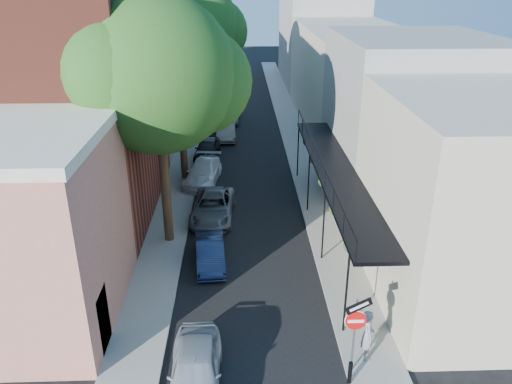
{
  "coord_description": "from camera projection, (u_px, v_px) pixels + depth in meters",
  "views": [
    {
      "loc": [
        -0.35,
        -11.33,
        11.94
      ],
      "look_at": [
        0.38,
        9.41,
        2.8
      ],
      "focal_mm": 35.0,
      "sensor_mm": 36.0,
      "label": 1
    }
  ],
  "objects": [
    {
      "name": "sidewalk_right",
      "position": [
        290.0,
        124.0,
        42.73
      ],
      "size": [
        2.0,
        64.0,
        0.12
      ],
      "primitive_type": "cube",
      "color": "gray",
      "rests_on": "ground"
    },
    {
      "name": "oak_near",
      "position": [
        168.0,
        77.0,
        21.29
      ],
      "size": [
        7.48,
        6.8,
        11.42
      ],
      "color": "#372616",
      "rests_on": "ground"
    },
    {
      "name": "parked_car_d",
      "position": [
        203.0,
        173.0,
        30.69
      ],
      "size": [
        2.41,
        4.8,
        1.34
      ],
      "primitive_type": "imported",
      "rotation": [
        0.0,
        0.0,
        -0.12
      ],
      "color": "white",
      "rests_on": "ground"
    },
    {
      "name": "parked_car_e",
      "position": [
        207.0,
        149.0,
        34.87
      ],
      "size": [
        1.92,
        4.04,
        1.33
      ],
      "primitive_type": "imported",
      "rotation": [
        0.0,
        0.0,
        -0.09
      ],
      "color": "black",
      "rests_on": "ground"
    },
    {
      "name": "sign_post",
      "position": [
        356.0,
        323.0,
        15.36
      ],
      "size": [
        0.89,
        0.17,
        2.99
      ],
      "color": "#595B60",
      "rests_on": "ground"
    },
    {
      "name": "parked_car_f",
      "position": [
        226.0,
        130.0,
        38.93
      ],
      "size": [
        1.58,
        4.17,
        1.36
      ],
      "primitive_type": "imported",
      "rotation": [
        0.0,
        0.0,
        0.03
      ],
      "color": "#666056",
      "rests_on": "ground"
    },
    {
      "name": "oak_mid",
      "position": [
        185.0,
        65.0,
        28.91
      ],
      "size": [
        6.6,
        6.0,
        10.2
      ],
      "color": "#372616",
      "rests_on": "ground"
    },
    {
      "name": "bollard",
      "position": [
        350.0,
        373.0,
        15.53
      ],
      "size": [
        0.14,
        0.14,
        0.8
      ],
      "primitive_type": "cylinder",
      "color": "black",
      "rests_on": "sidewalk_right"
    },
    {
      "name": "buildings_right",
      "position": [
        353.0,
        73.0,
        40.66
      ],
      "size": [
        9.8,
        55.0,
        10.0
      ],
      "color": "#BBB39A",
      "rests_on": "ground"
    },
    {
      "name": "pedestrian",
      "position": [
        367.0,
        334.0,
        16.39
      ],
      "size": [
        0.45,
        0.68,
        1.84
      ],
      "primitive_type": "imported",
      "rotation": [
        0.0,
        0.0,
        1.56
      ],
      "color": "gray",
      "rests_on": "sidewalk_right"
    },
    {
      "name": "parked_car_b",
      "position": [
        210.0,
        253.0,
        22.09
      ],
      "size": [
        1.52,
        3.58,
        1.15
      ],
      "primitive_type": "imported",
      "rotation": [
        0.0,
        0.0,
        0.09
      ],
      "color": "#152142",
      "rests_on": "ground"
    },
    {
      "name": "parked_car_a",
      "position": [
        195.0,
        370.0,
        15.4
      ],
      "size": [
        1.7,
        4.06,
        1.37
      ],
      "primitive_type": "imported",
      "rotation": [
        0.0,
        0.0,
        0.02
      ],
      "color": "#979FA7",
      "rests_on": "ground"
    },
    {
      "name": "parked_car_g",
      "position": [
        227.0,
        115.0,
        43.27
      ],
      "size": [
        2.38,
        4.83,
        1.32
      ],
      "primitive_type": "imported",
      "rotation": [
        0.0,
        0.0,
        -0.04
      ],
      "color": "gray",
      "rests_on": "ground"
    },
    {
      "name": "sidewalk_left",
      "position": [
        196.0,
        125.0,
        42.48
      ],
      "size": [
        2.0,
        64.0,
        0.12
      ],
      "primitive_type": "cube",
      "color": "gray",
      "rests_on": "ground"
    },
    {
      "name": "parked_car_c",
      "position": [
        213.0,
        207.0,
        26.24
      ],
      "size": [
        2.4,
        4.74,
        1.28
      ],
      "primitive_type": "imported",
      "rotation": [
        0.0,
        0.0,
        -0.06
      ],
      "color": "slate",
      "rests_on": "ground"
    },
    {
      "name": "road_surface",
      "position": [
        243.0,
        125.0,
        42.63
      ],
      "size": [
        6.0,
        64.0,
        0.01
      ],
      "primitive_type": "cube",
      "color": "black",
      "rests_on": "ground"
    },
    {
      "name": "buildings_left",
      "position": [
        125.0,
        70.0,
        39.21
      ],
      "size": [
        10.1,
        59.1,
        12.0
      ],
      "color": "tan",
      "rests_on": "ground"
    },
    {
      "name": "oak_far",
      "position": [
        197.0,
        27.0,
        36.69
      ],
      "size": [
        7.7,
        7.0,
        11.9
      ],
      "color": "#372616",
      "rests_on": "ground"
    }
  ]
}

